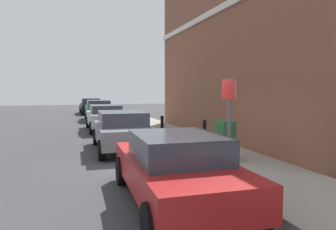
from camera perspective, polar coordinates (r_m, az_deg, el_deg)
The scene contains 12 objects.
ground at distance 8.48m, azimuth 0.58°, elevation -10.28°, with size 80.00×80.00×0.00m, color #38383A.
sidewalk at distance 14.64m, azimuth 0.31°, elevation -3.65°, with size 2.58×30.00×0.15m, color gray.
corner_building at distance 15.30m, azimuth 18.69°, elevation 10.68°, with size 6.51×12.99×7.72m.
car_red at distance 5.99m, azimuth 1.47°, elevation -9.57°, with size 1.95×4.17×1.36m.
car_grey at distance 11.34m, azimuth -8.35°, elevation -2.71°, with size 1.97×3.98×1.41m.
car_silver at distance 17.05m, azimuth -11.41°, elevation -0.33°, with size 1.85×3.95×1.38m.
car_green at distance 23.00m, azimuth -12.61°, elevation 0.96°, with size 1.87×4.11×1.44m.
car_black at distance 29.43m, azimuth -13.93°, elevation 1.64°, with size 1.93×4.40×1.41m.
utility_cabinet at distance 9.09m, azimuth 10.39°, elevation -4.94°, with size 0.46×0.61×1.15m.
bollard_near_cabinet at distance 10.60m, azimuth 6.66°, elevation -3.41°, with size 0.14×0.14×1.04m.
bollard_far_kerb at distance 12.13m, azimuth -1.09°, elevation -2.37°, with size 0.14×0.14×1.04m.
street_sign at distance 7.26m, azimuth 11.07°, elevation 0.44°, with size 0.08×0.60×2.30m.
Camera 1 is at (-2.57, -7.78, 2.18)m, focal length 33.36 mm.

